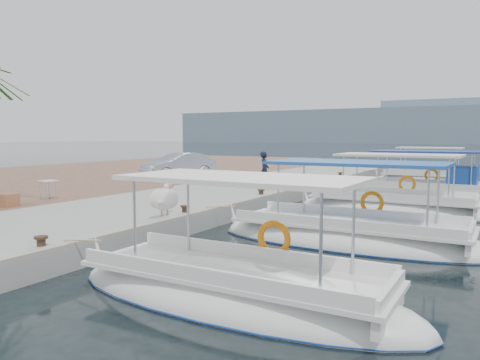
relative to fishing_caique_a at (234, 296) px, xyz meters
The scene contains 17 objects.
ground 8.89m from the fishing_caique_a, 116.57° to the left, with size 400.00×400.00×0.00m, color black.
concrete_quay 14.71m from the fishing_caique_a, 118.31° to the left, with size 6.00×40.00×0.50m, color gray.
quay_curb 13.62m from the fishing_caique_a, 107.95° to the left, with size 0.44×40.00×0.12m, color gray.
cobblestone_strip 17.64m from the fishing_caique_a, 132.76° to the left, with size 4.00×40.00×0.50m, color brown.
land_backing 25.51m from the fishing_caique_a, 149.49° to the left, with size 16.00×60.00×0.48m, color brown.
fishing_caique_a is the anchor object (origin of this frame).
fishing_caique_b 5.49m from the fishing_caique_a, 85.75° to the left, with size 7.59×2.46×2.83m.
fishing_caique_c 11.41m from the fishing_caique_a, 88.47° to the left, with size 7.39×2.51×2.83m.
fishing_caique_d 16.29m from the fishing_caique_a, 87.64° to the left, with size 7.90×2.58×2.83m.
fishing_caique_e 23.76m from the fishing_caique_a, 90.61° to the left, with size 6.26×2.03×2.83m.
mooring_bollards 10.41m from the fishing_caique_a, 114.59° to the left, with size 0.28×20.28×0.33m.
pelican 6.05m from the fishing_caique_a, 140.19° to the left, with size 0.80×1.46×1.14m.
fisherman 13.60m from the fishing_caique_a, 114.55° to the left, with size 0.62×0.41×1.69m, color black.
parked_car 19.52m from the fishing_caique_a, 129.95° to the left, with size 1.53×4.40×1.45m, color #A2AAB9.
wooden_crate 11.17m from the fishing_caique_a, 164.33° to the left, with size 0.55×0.55×0.44m, color brown.
tarp_bundle 11.66m from the fishing_caique_a, 164.23° to the left, with size 1.10×0.90×0.40m, color gray.
folding_table 12.11m from the fishing_caique_a, 156.14° to the left, with size 0.55×0.55×0.73m.
Camera 1 is at (7.98, -14.73, 2.89)m, focal length 35.00 mm.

